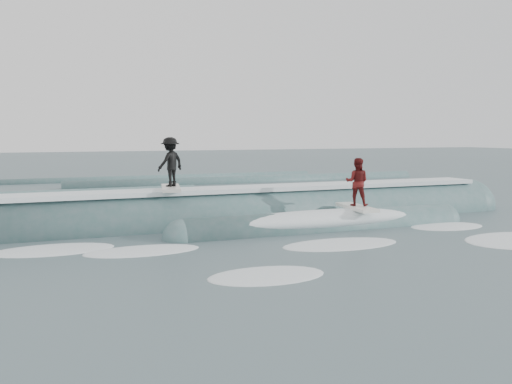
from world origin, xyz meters
name	(u,v)px	position (x,y,z in m)	size (l,w,h in m)	color
ground	(297,243)	(0.00, 0.00, 0.00)	(160.00, 160.00, 0.00)	#3A5255
breaking_wave	(257,222)	(0.30, 3.49, 0.04)	(20.84, 3.89, 2.22)	#3A6362
surfer_black	(170,165)	(-2.47, 3.86, 1.95)	(1.14, 2.07, 1.63)	silver
surfer_red	(357,186)	(2.91, 1.66, 1.30)	(0.92, 2.05, 1.59)	white
whitewater	(324,246)	(0.49, -0.61, 0.00)	(14.77, 6.19, 0.10)	white
far_swells	(147,187)	(-0.41, 17.65, 0.00)	(37.96, 8.65, 0.80)	#3A6362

